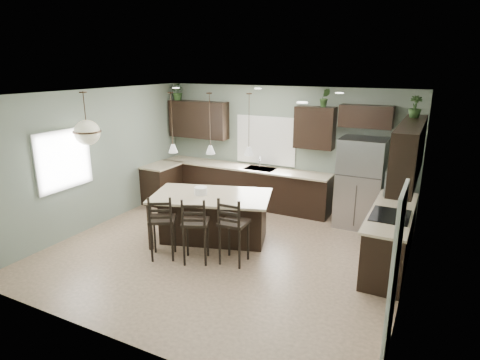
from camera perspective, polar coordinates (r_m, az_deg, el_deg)
name	(u,v)px	position (r m, az deg, el deg)	size (l,w,h in m)	color
ground	(225,251)	(7.40, -2.12, -10.02)	(6.00, 6.00, 0.00)	#9E8466
pantry_door	(394,277)	(4.81, 21.05, -12.77)	(0.04, 0.82, 2.04)	white
window_back	(266,140)	(9.43, 3.71, 5.65)	(1.35, 0.02, 1.00)	white
window_left	(63,160)	(8.16, -23.83, 2.65)	(0.02, 1.10, 1.00)	white
left_return_cabs	(162,184)	(9.97, -11.06, -0.55)	(0.60, 0.90, 0.90)	black
left_return_countertop	(161,165)	(9.84, -11.11, 2.06)	(0.66, 0.96, 0.04)	beige
back_lower_cabs	(243,186)	(9.63, 0.46, -0.85)	(4.20, 0.60, 0.90)	black
back_countertop	(243,167)	(9.48, 0.41, 1.84)	(4.20, 0.66, 0.04)	beige
sink_inset	(260,169)	(9.29, 2.90, 1.62)	(0.70, 0.45, 0.01)	gray
faucet	(260,163)	(9.23, 2.84, 2.45)	(0.02, 0.02, 0.28)	silver
back_upper_left	(199,120)	(10.05, -5.91, 8.55)	(1.55, 0.34, 0.90)	black
back_upper_right	(315,128)	(8.83, 10.59, 7.32)	(0.85, 0.34, 0.90)	black
fridge_header	(366,116)	(8.55, 17.51, 8.61)	(1.05, 0.34, 0.45)	black
right_lower_cabs	(391,238)	(7.26, 20.62, -7.73)	(0.60, 2.35, 0.90)	black
right_countertop	(392,212)	(7.10, 20.83, -4.22)	(0.66, 2.35, 0.04)	beige
cooktop	(390,216)	(6.83, 20.58, -4.76)	(0.58, 0.75, 0.02)	black
wall_oven_front	(369,241)	(7.04, 17.87, -8.22)	(0.01, 0.72, 0.60)	gray
right_upper_cabs	(409,151)	(6.82, 22.94, 3.77)	(0.34, 2.35, 0.90)	black
microwave	(401,180)	(6.64, 21.94, 0.02)	(0.40, 0.75, 0.40)	gray
refrigerator	(360,183)	(8.54, 16.74, -0.43)	(0.90, 0.74, 1.85)	#9A9AA3
kitchen_island	(212,218)	(7.63, -4.04, -5.43)	(2.17, 1.23, 0.92)	black
serving_dish	(201,191)	(7.50, -5.60, -1.53)	(0.24, 0.24, 0.14)	silver
bar_stool_left	(163,226)	(7.06, -10.96, -6.45)	(0.43, 0.43, 1.17)	black
bar_stool_center	(196,229)	(6.84, -6.33, -6.96)	(0.44, 0.44, 1.18)	black
bar_stool_right	(234,230)	(6.75, -0.85, -7.10)	(0.44, 0.44, 1.19)	black
pendant_left	(172,123)	(7.37, -9.67, 8.03)	(0.17, 0.17, 1.10)	white
pendant_center	(210,124)	(7.17, -4.32, 7.99)	(0.17, 0.17, 1.10)	white
pendant_right	(249,125)	(7.04, 1.28, 7.88)	(0.17, 0.17, 1.10)	white
chandelier	(86,119)	(7.91, -21.10, 8.16)	(0.51, 0.51, 0.98)	#F3EFC7
plant_back_left	(178,92)	(10.27, -8.79, 12.30)	(0.37, 0.32, 0.42)	#2A481F
plant_back_right	(325,98)	(8.67, 11.98, 11.37)	(0.21, 0.17, 0.38)	#2C4B21
plant_right_wall	(415,107)	(7.37, 23.66, 9.52)	(0.20, 0.20, 0.36)	#2B4920
room_shell	(224,160)	(6.82, -2.27, 2.90)	(6.00, 6.00, 6.00)	slate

